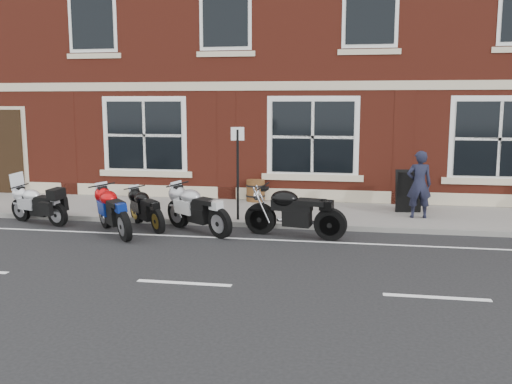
% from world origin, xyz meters
% --- Properties ---
extents(ground, '(80.00, 80.00, 0.00)m').
position_xyz_m(ground, '(0.00, 0.00, 0.00)').
color(ground, black).
rests_on(ground, ground).
extents(sidewalk, '(30.00, 3.00, 0.12)m').
position_xyz_m(sidewalk, '(0.00, 3.00, 0.06)').
color(sidewalk, slate).
rests_on(sidewalk, ground).
extents(kerb, '(30.00, 0.16, 0.12)m').
position_xyz_m(kerb, '(0.00, 1.42, 0.06)').
color(kerb, slate).
rests_on(kerb, ground).
extents(pub_building, '(24.00, 12.00, 12.00)m').
position_xyz_m(pub_building, '(0.00, 10.50, 6.00)').
color(pub_building, maroon).
rests_on(pub_building, ground).
extents(moto_touring_silver, '(1.81, 0.76, 1.23)m').
position_xyz_m(moto_touring_silver, '(-4.92, 0.91, 0.50)').
color(moto_touring_silver, black).
rests_on(moto_touring_silver, ground).
extents(moto_sport_red, '(1.50, 1.75, 0.98)m').
position_xyz_m(moto_sport_red, '(-2.59, 0.17, 0.56)').
color(moto_sport_red, black).
rests_on(moto_sport_red, ground).
extents(moto_sport_black, '(1.36, 1.47, 0.85)m').
position_xyz_m(moto_sport_black, '(-2.10, 0.90, 0.49)').
color(moto_sport_black, black).
rests_on(moto_sport_black, ground).
extents(moto_sport_silver, '(1.86, 1.40, 0.99)m').
position_xyz_m(moto_sport_silver, '(-0.79, 0.67, 0.57)').
color(moto_sport_silver, black).
rests_on(moto_sport_silver, ground).
extents(moto_naked_black, '(2.30, 0.62, 1.04)m').
position_xyz_m(moto_naked_black, '(1.40, 0.58, 0.60)').
color(moto_naked_black, black).
rests_on(moto_naked_black, ground).
extents(pedestrian_left, '(0.64, 0.45, 1.66)m').
position_xyz_m(pedestrian_left, '(4.27, 2.64, 0.95)').
color(pedestrian_left, black).
rests_on(pedestrian_left, sidewalk).
extents(a_board_sign, '(0.70, 0.51, 1.09)m').
position_xyz_m(a_board_sign, '(4.10, 3.37, 0.66)').
color(a_board_sign, black).
rests_on(a_board_sign, sidewalk).
extents(barrel_planter, '(0.56, 0.56, 0.62)m').
position_xyz_m(barrel_planter, '(-0.10, 4.30, 0.43)').
color(barrel_planter, '#522C15').
rests_on(barrel_planter, sidewalk).
extents(parking_sign, '(0.32, 0.07, 2.24)m').
position_xyz_m(parking_sign, '(-0.07, 1.65, 1.41)').
color(parking_sign, black).
rests_on(parking_sign, sidewalk).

